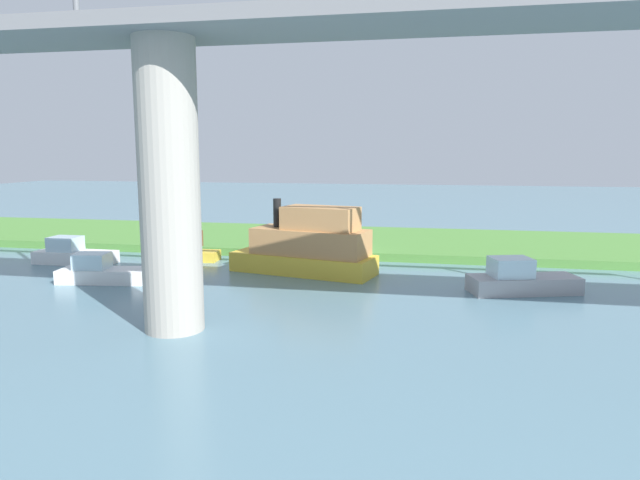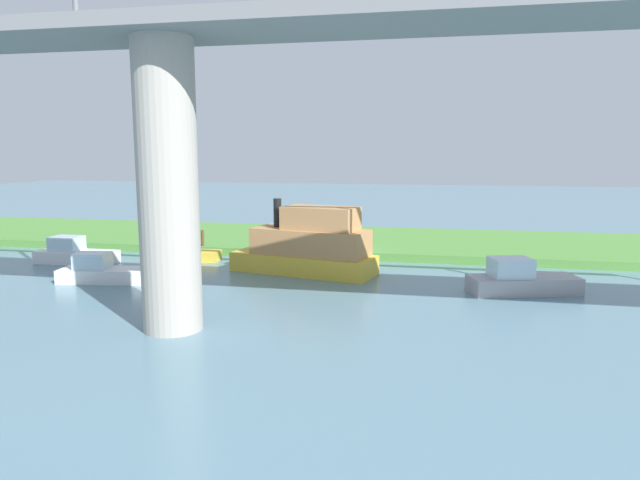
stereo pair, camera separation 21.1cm
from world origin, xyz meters
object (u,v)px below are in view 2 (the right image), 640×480
motorboat_white (520,280)px  skiff_small (102,272)px  person_on_bank (345,233)px  pontoon_yellow (74,254)px  mooring_post (203,238)px  bridge_pylon (168,189)px  riverboat_paddlewheel (308,246)px  motorboat_red (186,253)px

motorboat_white → skiff_small: bearing=5.3°
person_on_bank → pontoon_yellow: 16.71m
pontoon_yellow → mooring_post: bearing=-143.9°
bridge_pylon → skiff_small: (7.06, -6.45, -4.70)m
person_on_bank → pontoon_yellow: bearing=25.6°
riverboat_paddlewheel → pontoon_yellow: (14.17, 0.02, -0.92)m
bridge_pylon → motorboat_white: bearing=-148.0°
motorboat_white → pontoon_yellow: (24.86, -2.22, -0.04)m
person_on_bank → pontoon_yellow: size_ratio=0.29×
mooring_post → riverboat_paddlewheel: riverboat_paddlewheel is taller
bridge_pylon → mooring_post: (5.30, -15.07, -4.22)m
mooring_post → pontoon_yellow: bearing=36.1°
motorboat_white → riverboat_paddlewheel: bearing=-11.9°
bridge_pylon → pontoon_yellow: bridge_pylon is taller
skiff_small → person_on_bank: bearing=-133.2°
bridge_pylon → motorboat_white: 16.44m
person_on_bank → skiff_small: person_on_bank is taller
person_on_bank → motorboat_red: (8.98, 5.03, -0.75)m
person_on_bank → riverboat_paddlewheel: 7.25m
person_on_bank → riverboat_paddlewheel: bearing=83.0°
mooring_post → motorboat_white: motorboat_white is taller
motorboat_white → pontoon_yellow: motorboat_white is taller
mooring_post → skiff_small: size_ratio=0.22×
pontoon_yellow → motorboat_red: pontoon_yellow is taller
person_on_bank → mooring_post: (8.89, 2.71, -0.19)m
bridge_pylon → motorboat_red: (5.40, -12.76, -4.77)m
riverboat_paddlewheel → bridge_pylon: bearing=75.7°
bridge_pylon → motorboat_red: bearing=-67.1°
person_on_bank → bridge_pylon: bearing=78.6°
pontoon_yellow → motorboat_red: bearing=-160.2°
riverboat_paddlewheel → pontoon_yellow: size_ratio=1.74×
skiff_small → mooring_post: bearing=-101.5°
mooring_post → motorboat_red: mooring_post is taller
person_on_bank → motorboat_white: (-9.80, 9.44, -0.60)m
motorboat_white → motorboat_red: size_ratio=1.37×
riverboat_paddlewheel → skiff_small: size_ratio=1.77×
riverboat_paddlewheel → pontoon_yellow: riverboat_paddlewheel is taller
motorboat_white → pontoon_yellow: bearing=-5.1°
motorboat_red → pontoon_yellow: bearing=19.8°
person_on_bank → motorboat_white: size_ratio=0.26×
person_on_bank → motorboat_white: person_on_bank is taller
bridge_pylon → person_on_bank: bridge_pylon is taller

